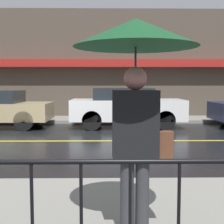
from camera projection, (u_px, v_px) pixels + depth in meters
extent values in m
plane|color=black|center=(60.00, 141.00, 8.91)|extent=(80.00, 80.00, 0.00)
cube|color=gray|center=(77.00, 119.00, 13.91)|extent=(28.00, 2.06, 0.13)
cube|color=gold|center=(60.00, 141.00, 8.91)|extent=(25.20, 0.12, 0.01)
cube|color=#4C4238|center=(79.00, 64.00, 14.87)|extent=(28.00, 0.30, 5.17)
cube|color=maroon|center=(78.00, 63.00, 14.44)|extent=(16.80, 0.55, 0.35)
cylinder|color=#333338|center=(127.00, 197.00, 3.01)|extent=(0.13, 0.13, 0.79)
cylinder|color=#333338|center=(142.00, 197.00, 3.01)|extent=(0.13, 0.13, 0.79)
cube|color=black|center=(135.00, 124.00, 2.94)|extent=(0.43, 0.26, 0.63)
sphere|color=tan|center=(135.00, 79.00, 2.91)|extent=(0.22, 0.22, 0.22)
cylinder|color=#262628|center=(135.00, 86.00, 2.91)|extent=(0.02, 0.02, 0.71)
cone|color=#144723|center=(136.00, 33.00, 2.87)|extent=(1.16, 1.16, 0.26)
cube|color=brown|center=(160.00, 147.00, 2.97)|extent=(0.24, 0.12, 0.30)
cylinder|color=black|center=(35.00, 116.00, 12.57)|extent=(0.69, 0.22, 0.69)
cylinder|color=black|center=(24.00, 121.00, 10.89)|extent=(0.69, 0.22, 0.69)
cube|color=silver|center=(127.00, 110.00, 11.76)|extent=(4.20, 1.80, 0.76)
cube|color=#1E2328|center=(123.00, 94.00, 11.70)|extent=(2.18, 1.66, 0.43)
cylinder|color=black|center=(158.00, 116.00, 12.59)|extent=(0.70, 0.22, 0.70)
cylinder|color=black|center=(165.00, 120.00, 11.02)|extent=(0.70, 0.22, 0.70)
cylinder|color=black|center=(94.00, 116.00, 12.56)|extent=(0.70, 0.22, 0.70)
cylinder|color=black|center=(92.00, 121.00, 10.98)|extent=(0.70, 0.22, 0.70)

